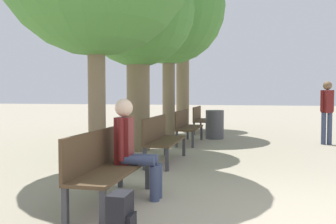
{
  "coord_description": "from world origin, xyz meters",
  "views": [
    {
      "loc": [
        -0.31,
        -4.1,
        1.38
      ],
      "look_at": [
        -2.11,
        3.9,
        0.97
      ],
      "focal_mm": 40.0,
      "sensor_mm": 36.0,
      "label": 1
    }
  ],
  "objects_px": {
    "bench_row_1": "(161,136)",
    "tree_row_1": "(138,13)",
    "tree_row_3": "(183,19)",
    "trash_bin": "(215,124)",
    "person_seated": "(133,146)",
    "backpack": "(121,217)",
    "tree_row_2": "(169,8)",
    "pedestrian_near": "(327,108)",
    "bench_row_2": "(186,124)",
    "bench_row_0": "(105,162)",
    "bench_row_3": "(201,118)"
  },
  "relations": [
    {
      "from": "bench_row_3",
      "to": "tree_row_2",
      "type": "relative_size",
      "value": 0.29
    },
    {
      "from": "person_seated",
      "to": "bench_row_2",
      "type": "bearing_deg",
      "value": 92.55
    },
    {
      "from": "tree_row_3",
      "to": "pedestrian_near",
      "type": "xyz_separation_m",
      "value": [
        4.64,
        -3.81,
        -3.32
      ]
    },
    {
      "from": "tree_row_1",
      "to": "person_seated",
      "type": "height_order",
      "value": "tree_row_1"
    },
    {
      "from": "bench_row_0",
      "to": "bench_row_3",
      "type": "bearing_deg",
      "value": 90.0
    },
    {
      "from": "bench_row_2",
      "to": "person_seated",
      "type": "bearing_deg",
      "value": -87.45
    },
    {
      "from": "bench_row_1",
      "to": "pedestrian_near",
      "type": "relative_size",
      "value": 1.02
    },
    {
      "from": "bench_row_1",
      "to": "pedestrian_near",
      "type": "height_order",
      "value": "pedestrian_near"
    },
    {
      "from": "bench_row_1",
      "to": "tree_row_1",
      "type": "xyz_separation_m",
      "value": [
        -0.91,
        1.39,
        2.77
      ]
    },
    {
      "from": "bench_row_2",
      "to": "pedestrian_near",
      "type": "relative_size",
      "value": 1.02
    },
    {
      "from": "backpack",
      "to": "tree_row_2",
      "type": "bearing_deg",
      "value": 99.7
    },
    {
      "from": "bench_row_1",
      "to": "tree_row_1",
      "type": "bearing_deg",
      "value": 123.2
    },
    {
      "from": "tree_row_1",
      "to": "trash_bin",
      "type": "xyz_separation_m",
      "value": [
        1.57,
        2.74,
        -2.86
      ]
    },
    {
      "from": "bench_row_1",
      "to": "trash_bin",
      "type": "relative_size",
      "value": 2.02
    },
    {
      "from": "bench_row_0",
      "to": "bench_row_3",
      "type": "distance_m",
      "value": 8.76
    },
    {
      "from": "tree_row_1",
      "to": "bench_row_3",
      "type": "bearing_deg",
      "value": 78.44
    },
    {
      "from": "person_seated",
      "to": "bench_row_3",
      "type": "bearing_deg",
      "value": 91.67
    },
    {
      "from": "tree_row_3",
      "to": "person_seated",
      "type": "xyz_separation_m",
      "value": [
        1.16,
        -9.87,
        -3.61
      ]
    },
    {
      "from": "trash_bin",
      "to": "bench_row_1",
      "type": "bearing_deg",
      "value": -99.13
    },
    {
      "from": "tree_row_3",
      "to": "backpack",
      "type": "distance_m",
      "value": 12.07
    },
    {
      "from": "bench_row_3",
      "to": "person_seated",
      "type": "height_order",
      "value": "person_seated"
    },
    {
      "from": "bench_row_2",
      "to": "backpack",
      "type": "relative_size",
      "value": 3.88
    },
    {
      "from": "backpack",
      "to": "pedestrian_near",
      "type": "xyz_separation_m",
      "value": [
        3.15,
        7.45,
        0.76
      ]
    },
    {
      "from": "bench_row_2",
      "to": "trash_bin",
      "type": "bearing_deg",
      "value": 61.22
    },
    {
      "from": "bench_row_1",
      "to": "tree_row_3",
      "type": "height_order",
      "value": "tree_row_3"
    },
    {
      "from": "tree_row_1",
      "to": "backpack",
      "type": "height_order",
      "value": "tree_row_1"
    },
    {
      "from": "tree_row_1",
      "to": "tree_row_3",
      "type": "xyz_separation_m",
      "value": [
        0.0,
        5.9,
        1.0
      ]
    },
    {
      "from": "tree_row_1",
      "to": "person_seated",
      "type": "distance_m",
      "value": 4.89
    },
    {
      "from": "bench_row_0",
      "to": "backpack",
      "type": "distance_m",
      "value": 1.24
    },
    {
      "from": "bench_row_0",
      "to": "person_seated",
      "type": "xyz_separation_m",
      "value": [
        0.24,
        0.34,
        0.17
      ]
    },
    {
      "from": "tree_row_3",
      "to": "trash_bin",
      "type": "relative_size",
      "value": 6.5
    },
    {
      "from": "bench_row_2",
      "to": "person_seated",
      "type": "distance_m",
      "value": 5.51
    },
    {
      "from": "tree_row_2",
      "to": "tree_row_3",
      "type": "relative_size",
      "value": 1.06
    },
    {
      "from": "tree_row_2",
      "to": "bench_row_2",
      "type": "bearing_deg",
      "value": -63.65
    },
    {
      "from": "tree_row_3",
      "to": "backpack",
      "type": "height_order",
      "value": "tree_row_3"
    },
    {
      "from": "bench_row_3",
      "to": "tree_row_1",
      "type": "xyz_separation_m",
      "value": [
        -0.91,
        -4.45,
        2.77
      ]
    },
    {
      "from": "tree_row_1",
      "to": "pedestrian_near",
      "type": "distance_m",
      "value": 5.59
    },
    {
      "from": "bench_row_2",
      "to": "bench_row_3",
      "type": "bearing_deg",
      "value": 90.0
    },
    {
      "from": "bench_row_2",
      "to": "backpack",
      "type": "xyz_separation_m",
      "value": [
        0.58,
        -6.89,
        -0.3
      ]
    },
    {
      "from": "tree_row_3",
      "to": "backpack",
      "type": "relative_size",
      "value": 12.52
    },
    {
      "from": "backpack",
      "to": "pedestrian_near",
      "type": "bearing_deg",
      "value": 67.09
    },
    {
      "from": "bench_row_0",
      "to": "bench_row_3",
      "type": "xyz_separation_m",
      "value": [
        0.0,
        8.76,
        0.0
      ]
    },
    {
      "from": "bench_row_0",
      "to": "pedestrian_near",
      "type": "distance_m",
      "value": 7.42
    },
    {
      "from": "tree_row_2",
      "to": "pedestrian_near",
      "type": "distance_m",
      "value": 5.76
    },
    {
      "from": "bench_row_3",
      "to": "tree_row_2",
      "type": "xyz_separation_m",
      "value": [
        -0.91,
        -1.08,
        3.61
      ]
    },
    {
      "from": "tree_row_2",
      "to": "backpack",
      "type": "distance_m",
      "value": 9.68
    },
    {
      "from": "tree_row_3",
      "to": "pedestrian_near",
      "type": "relative_size",
      "value": 3.3
    },
    {
      "from": "bench_row_2",
      "to": "tree_row_2",
      "type": "xyz_separation_m",
      "value": [
        -0.91,
        1.84,
        3.61
      ]
    },
    {
      "from": "tree_row_1",
      "to": "tree_row_3",
      "type": "height_order",
      "value": "tree_row_3"
    },
    {
      "from": "bench_row_1",
      "to": "bench_row_3",
      "type": "xyz_separation_m",
      "value": [
        0.0,
        5.84,
        0.0
      ]
    }
  ]
}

